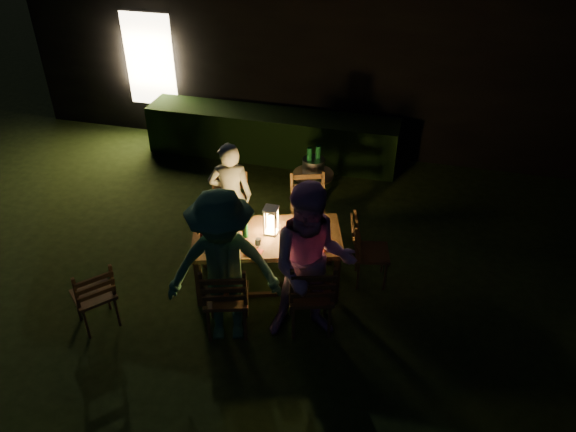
% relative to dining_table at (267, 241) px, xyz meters
% --- Properties ---
extents(garden_envelope, '(40.00, 40.00, 3.20)m').
position_rel_dining_table_xyz_m(garden_envelope, '(-0.37, 5.59, 0.93)').
color(garden_envelope, black).
rests_on(garden_envelope, ground).
extents(dining_table, '(1.90, 1.32, 0.72)m').
position_rel_dining_table_xyz_m(dining_table, '(0.00, 0.00, 0.00)').
color(dining_table, '#442616').
rests_on(dining_table, ground).
extents(chair_near_left, '(0.60, 0.62, 1.06)m').
position_rel_dining_table_xyz_m(chair_near_left, '(-0.20, -0.87, -0.33)').
color(chair_near_left, '#442616').
rests_on(chair_near_left, ground).
extents(chair_near_right, '(0.61, 0.63, 1.07)m').
position_rel_dining_table_xyz_m(chair_near_right, '(0.66, -0.61, -0.32)').
color(chair_near_right, '#442616').
rests_on(chair_near_right, ground).
extents(chair_far_left, '(0.60, 0.62, 1.03)m').
position_rel_dining_table_xyz_m(chair_far_left, '(-0.66, 0.61, -0.33)').
color(chair_far_left, '#442616').
rests_on(chair_far_left, ground).
extents(chair_far_right, '(0.59, 0.61, 1.01)m').
position_rel_dining_table_xyz_m(chair_far_right, '(0.30, 0.90, -0.34)').
color(chair_far_right, '#442616').
rests_on(chair_far_right, ground).
extents(chair_end, '(0.52, 0.49, 0.93)m').
position_rel_dining_table_xyz_m(chair_end, '(1.18, 0.36, -0.36)').
color(chair_end, '#442616').
rests_on(chair_end, ground).
extents(chair_spare, '(0.61, 0.61, 0.94)m').
position_rel_dining_table_xyz_m(chair_spare, '(-1.63, -1.14, -0.36)').
color(chair_spare, '#442616').
rests_on(chair_spare, ground).
extents(person_house_side, '(0.63, 0.51, 1.51)m').
position_rel_dining_table_xyz_m(person_house_side, '(-0.67, 0.65, 0.11)').
color(person_house_side, beige).
rests_on(person_house_side, ground).
extents(person_opp_right, '(1.07, 0.94, 1.86)m').
position_rel_dining_table_xyz_m(person_opp_right, '(0.67, -0.65, 0.29)').
color(person_opp_right, '#C98AC1').
rests_on(person_opp_right, ground).
extents(person_opp_left, '(1.32, 0.99, 1.81)m').
position_rel_dining_table_xyz_m(person_opp_left, '(-0.19, -0.92, 0.26)').
color(person_opp_left, '#376F4C').
rests_on(person_opp_left, ground).
extents(lantern, '(0.16, 0.16, 0.35)m').
position_rel_dining_table_xyz_m(lantern, '(0.03, 0.06, 0.23)').
color(lantern, white).
rests_on(lantern, dining_table).
extents(plate_far_left, '(0.25, 0.25, 0.01)m').
position_rel_dining_table_xyz_m(plate_far_left, '(-0.59, 0.05, 0.08)').
color(plate_far_left, white).
rests_on(plate_far_left, dining_table).
extents(plate_near_left, '(0.25, 0.25, 0.01)m').
position_rel_dining_table_xyz_m(plate_near_left, '(-0.46, -0.37, 0.08)').
color(plate_near_left, white).
rests_on(plate_near_left, dining_table).
extents(plate_far_right, '(0.25, 0.25, 0.01)m').
position_rel_dining_table_xyz_m(plate_far_right, '(0.37, 0.34, 0.08)').
color(plate_far_right, white).
rests_on(plate_far_right, dining_table).
extents(plate_near_right, '(0.25, 0.25, 0.01)m').
position_rel_dining_table_xyz_m(plate_near_right, '(0.49, -0.08, 0.08)').
color(plate_near_right, white).
rests_on(plate_near_right, dining_table).
extents(wineglass_a, '(0.06, 0.06, 0.18)m').
position_rel_dining_table_xyz_m(wineglass_a, '(-0.37, 0.18, 0.16)').
color(wineglass_a, '#59070F').
rests_on(wineglass_a, dining_table).
extents(wineglass_b, '(0.06, 0.06, 0.18)m').
position_rel_dining_table_xyz_m(wineglass_b, '(-0.65, -0.33, 0.16)').
color(wineglass_b, '#59070F').
rests_on(wineglass_b, dining_table).
extents(wineglass_c, '(0.06, 0.06, 0.18)m').
position_rel_dining_table_xyz_m(wineglass_c, '(0.37, -0.18, 0.16)').
color(wineglass_c, '#59070F').
rests_on(wineglass_c, dining_table).
extents(wineglass_d, '(0.06, 0.06, 0.18)m').
position_rel_dining_table_xyz_m(wineglass_d, '(0.54, 0.35, 0.16)').
color(wineglass_d, '#59070F').
rests_on(wineglass_d, dining_table).
extents(wineglass_e, '(0.06, 0.06, 0.18)m').
position_rel_dining_table_xyz_m(wineglass_e, '(-0.01, -0.32, 0.16)').
color(wineglass_e, silver).
rests_on(wineglass_e, dining_table).
extents(bottle_table, '(0.07, 0.07, 0.28)m').
position_rel_dining_table_xyz_m(bottle_table, '(-0.24, -0.07, 0.21)').
color(bottle_table, '#0F471E').
rests_on(bottle_table, dining_table).
extents(napkin_left, '(0.18, 0.14, 0.01)m').
position_rel_dining_table_xyz_m(napkin_left, '(-0.05, -0.35, 0.08)').
color(napkin_left, red).
rests_on(napkin_left, dining_table).
extents(napkin_right, '(0.18, 0.14, 0.01)m').
position_rel_dining_table_xyz_m(napkin_right, '(0.61, -0.13, 0.08)').
color(napkin_right, red).
rests_on(napkin_right, dining_table).
extents(phone, '(0.14, 0.07, 0.01)m').
position_rel_dining_table_xyz_m(phone, '(-0.50, -0.47, 0.07)').
color(phone, black).
rests_on(phone, dining_table).
extents(side_table, '(0.56, 0.56, 0.75)m').
position_rel_dining_table_xyz_m(side_table, '(0.22, 1.50, 0.02)').
color(side_table, brown).
rests_on(side_table, ground).
extents(ice_bucket, '(0.30, 0.30, 0.22)m').
position_rel_dining_table_xyz_m(ice_bucket, '(0.22, 1.50, 0.21)').
color(ice_bucket, '#A5A8AD').
rests_on(ice_bucket, side_table).
extents(bottle_bucket_a, '(0.07, 0.07, 0.32)m').
position_rel_dining_table_xyz_m(bottle_bucket_a, '(0.17, 1.46, 0.26)').
color(bottle_bucket_a, '#0F471E').
rests_on(bottle_bucket_a, side_table).
extents(bottle_bucket_b, '(0.07, 0.07, 0.32)m').
position_rel_dining_table_xyz_m(bottle_bucket_b, '(0.27, 1.54, 0.26)').
color(bottle_bucket_b, '#0F471E').
rests_on(bottle_bucket_b, side_table).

